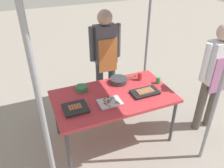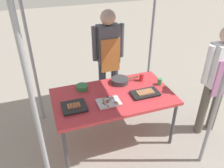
{
  "view_description": "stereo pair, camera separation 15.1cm",
  "coord_description": "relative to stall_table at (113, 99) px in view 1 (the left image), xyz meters",
  "views": [
    {
      "loc": [
        -0.98,
        -2.3,
        2.45
      ],
      "look_at": [
        0.0,
        0.05,
        0.9
      ],
      "focal_mm": 36.26,
      "sensor_mm": 36.0,
      "label": 1
    },
    {
      "loc": [
        -0.84,
        -2.35,
        2.45
      ],
      "look_at": [
        0.0,
        0.05,
        0.9
      ],
      "focal_mm": 36.26,
      "sensor_mm": 36.0,
      "label": 2
    }
  ],
  "objects": [
    {
      "name": "vendor_woman",
      "position": [
        0.2,
        0.81,
        0.31
      ],
      "size": [
        0.52,
        0.24,
        1.68
      ],
      "rotation": [
        0.0,
        0.0,
        3.14
      ],
      "color": "#333842",
      "rests_on": "ground"
    },
    {
      "name": "customer_nearby",
      "position": [
        1.39,
        -0.32,
        0.28
      ],
      "size": [
        0.52,
        0.23,
        1.65
      ],
      "color": "#595147",
      "rests_on": "ground"
    },
    {
      "name": "ground_plane",
      "position": [
        0.0,
        0.0,
        -0.7
      ],
      "size": [
        18.0,
        18.0,
        0.0
      ],
      "primitive_type": "plane",
      "color": "gray"
    },
    {
      "name": "cooking_wok",
      "position": [
        0.2,
        0.28,
        0.09
      ],
      "size": [
        0.41,
        0.25,
        0.07
      ],
      "color": "#38383A",
      "rests_on": "stall_table"
    },
    {
      "name": "tray_meat_skewers",
      "position": [
        -0.11,
        -0.15,
        0.07
      ],
      "size": [
        0.3,
        0.21,
        0.04
      ],
      "color": "silver",
      "rests_on": "stall_table"
    },
    {
      "name": "tray_pork_links",
      "position": [
        0.41,
        -0.12,
        0.07
      ],
      "size": [
        0.38,
        0.22,
        0.05
      ],
      "color": "black",
      "rests_on": "stall_table"
    },
    {
      "name": "drink_cup_by_wok",
      "position": [
        0.72,
        0.04,
        0.1
      ],
      "size": [
        0.06,
        0.06,
        0.1
      ],
      "primitive_type": "cylinder",
      "color": "#3F994C",
      "rests_on": "stall_table"
    },
    {
      "name": "tray_grilled_sausages",
      "position": [
        -0.55,
        -0.1,
        0.07
      ],
      "size": [
        0.3,
        0.27,
        0.05
      ],
      "color": "black",
      "rests_on": "stall_table"
    },
    {
      "name": "condiment_bowl",
      "position": [
        -0.36,
        0.29,
        0.08
      ],
      "size": [
        0.17,
        0.17,
        0.06
      ],
      "primitive_type": "cylinder",
      "color": "#33723F",
      "rests_on": "stall_table"
    },
    {
      "name": "drink_cup_near_edge",
      "position": [
        0.52,
        0.23,
        0.11
      ],
      "size": [
        0.07,
        0.07,
        0.12
      ],
      "primitive_type": "cylinder",
      "color": "red",
      "rests_on": "stall_table"
    },
    {
      "name": "stall_table",
      "position": [
        0.0,
        0.0,
        0.0
      ],
      "size": [
        1.6,
        0.9,
        0.75
      ],
      "color": "#C63338",
      "rests_on": "ground"
    }
  ]
}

